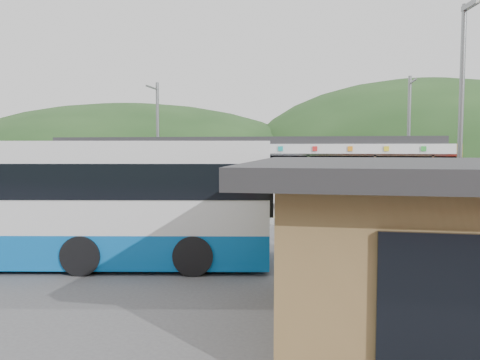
# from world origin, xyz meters

# --- Properties ---
(ground) EXTENTS (120.00, 120.00, 0.00)m
(ground) POSITION_xyz_m (0.00, 0.00, 0.00)
(ground) COLOR #4C4C4F
(ground) RESTS_ON ground
(hills) EXTENTS (146.00, 149.00, 26.00)m
(hills) POSITION_xyz_m (6.19, 5.29, 0.00)
(hills) COLOR #1E3D19
(hills) RESTS_ON ground
(platform) EXTENTS (26.00, 3.20, 0.30)m
(platform) POSITION_xyz_m (0.00, 3.30, 0.15)
(platform) COLOR #9E9E99
(platform) RESTS_ON ground
(yellow_line) EXTENTS (26.00, 0.10, 0.01)m
(yellow_line) POSITION_xyz_m (0.00, 2.00, 0.30)
(yellow_line) COLOR yellow
(yellow_line) RESTS_ON platform
(train) EXTENTS (20.44, 3.01, 3.74)m
(train) POSITION_xyz_m (-1.61, 6.00, 2.06)
(train) COLOR black
(train) RESTS_ON ground
(catenary_mast_west) EXTENTS (0.18, 1.80, 7.00)m
(catenary_mast_west) POSITION_xyz_m (-7.00, 8.56, 3.65)
(catenary_mast_west) COLOR slate
(catenary_mast_west) RESTS_ON ground
(catenary_mast_east) EXTENTS (0.18, 1.80, 7.00)m
(catenary_mast_east) POSITION_xyz_m (7.00, 8.56, 3.65)
(catenary_mast_east) COLOR slate
(catenary_mast_east) RESTS_ON ground
(bus) EXTENTS (12.77, 4.94, 3.40)m
(bus) POSITION_xyz_m (-5.08, -5.70, 1.64)
(bus) COLOR #0C62B8
(bus) RESTS_ON ground
(lamp_post) EXTENTS (0.38, 1.18, 6.68)m
(lamp_post) POSITION_xyz_m (5.90, -5.37, 3.97)
(lamp_post) COLOR slate
(lamp_post) RESTS_ON ground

